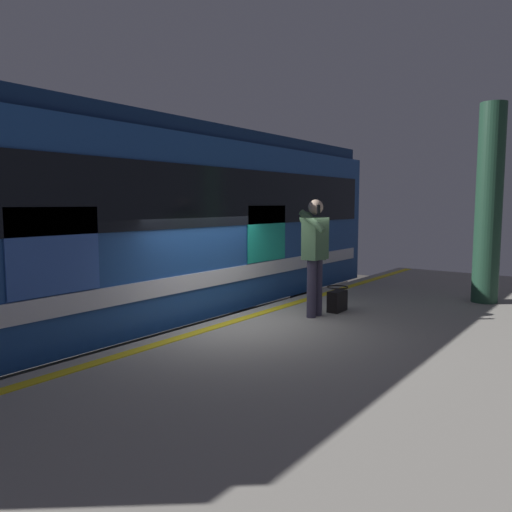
# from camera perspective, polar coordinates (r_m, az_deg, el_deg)

# --- Properties ---
(ground_plane) EXTENTS (23.57, 23.57, 0.00)m
(ground_plane) POSITION_cam_1_polar(r_m,az_deg,el_deg) (7.65, -3.97, -14.61)
(ground_plane) COLOR #4C4742
(platform) EXTENTS (14.32, 4.87, 1.02)m
(platform) POSITION_cam_1_polar(r_m,az_deg,el_deg) (6.26, 13.72, -14.61)
(platform) COLOR #9E998E
(platform) RESTS_ON ground
(safety_line) EXTENTS (14.04, 0.16, 0.01)m
(safety_line) POSITION_cam_1_polar(r_m,az_deg,el_deg) (7.17, -2.20, -7.45)
(safety_line) COLOR yellow
(safety_line) RESTS_ON platform
(track_rail_near) EXTENTS (18.62, 0.08, 0.16)m
(track_rail_near) POSITION_cam_1_polar(r_m,az_deg,el_deg) (8.37, -10.02, -12.26)
(track_rail_near) COLOR slate
(track_rail_near) RESTS_ON ground
(track_rail_far) EXTENTS (18.62, 0.08, 0.16)m
(track_rail_far) POSITION_cam_1_polar(r_m,az_deg,el_deg) (9.43, -16.10, -10.30)
(track_rail_far) COLOR slate
(track_rail_far) RESTS_ON ground
(train_carriage) EXTENTS (11.44, 3.13, 3.78)m
(train_carriage) POSITION_cam_1_polar(r_m,az_deg,el_deg) (8.22, -15.96, 3.94)
(train_carriage) COLOR #1E478C
(train_carriage) RESTS_ON ground
(passenger) EXTENTS (0.57, 0.55, 1.74)m
(passenger) POSITION_cam_1_polar(r_m,az_deg,el_deg) (7.33, 6.82, 0.94)
(passenger) COLOR #383347
(passenger) RESTS_ON platform
(handbag) EXTENTS (0.36, 0.33, 0.40)m
(handbag) POSITION_cam_1_polar(r_m,az_deg,el_deg) (7.82, 9.40, -5.04)
(handbag) COLOR black
(handbag) RESTS_ON platform
(station_column) EXTENTS (0.43, 0.43, 3.34)m
(station_column) POSITION_cam_1_polar(r_m,az_deg,el_deg) (9.19, 25.37, 5.44)
(station_column) COLOR #1E3F2D
(station_column) RESTS_ON platform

